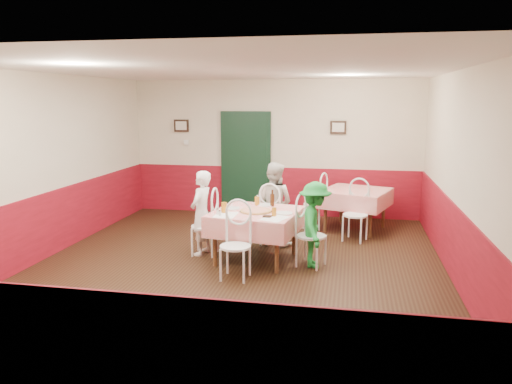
% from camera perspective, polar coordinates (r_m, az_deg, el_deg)
% --- Properties ---
extents(floor, '(7.00, 7.00, 0.00)m').
position_cam_1_polar(floor, '(7.33, -2.23, -8.61)').
color(floor, black).
rests_on(floor, ground).
extents(ceiling, '(7.00, 7.00, 0.00)m').
position_cam_1_polar(ceiling, '(6.93, -2.40, 13.81)').
color(ceiling, white).
rests_on(ceiling, back_wall).
extents(back_wall, '(6.00, 0.10, 2.80)m').
position_cam_1_polar(back_wall, '(10.41, 2.12, 5.02)').
color(back_wall, beige).
rests_on(back_wall, ground).
extents(front_wall, '(6.00, 0.10, 2.80)m').
position_cam_1_polar(front_wall, '(3.74, -14.72, -5.40)').
color(front_wall, beige).
rests_on(front_wall, ground).
extents(left_wall, '(0.10, 7.00, 2.80)m').
position_cam_1_polar(left_wall, '(8.21, -23.16, 2.68)').
color(left_wall, beige).
rests_on(left_wall, ground).
extents(right_wall, '(0.10, 7.00, 2.80)m').
position_cam_1_polar(right_wall, '(6.96, 22.52, 1.43)').
color(right_wall, beige).
rests_on(right_wall, ground).
extents(wainscot_back, '(6.00, 0.03, 1.00)m').
position_cam_1_polar(wainscot_back, '(10.52, 2.07, 0.12)').
color(wainscot_back, maroon).
rests_on(wainscot_back, ground).
extents(wainscot_front, '(6.00, 0.03, 1.00)m').
position_cam_1_polar(wainscot_front, '(4.09, -14.01, -17.56)').
color(wainscot_front, maroon).
rests_on(wainscot_front, ground).
extents(wainscot_left, '(0.03, 7.00, 1.00)m').
position_cam_1_polar(wainscot_left, '(8.36, -22.63, -3.44)').
color(wainscot_left, maroon).
rests_on(wainscot_left, ground).
extents(wainscot_right, '(0.03, 7.00, 1.00)m').
position_cam_1_polar(wainscot_right, '(7.14, 21.89, -5.71)').
color(wainscot_right, maroon).
rests_on(wainscot_right, ground).
extents(door, '(0.96, 0.06, 2.10)m').
position_cam_1_polar(door, '(10.51, -1.18, 3.15)').
color(door, black).
rests_on(door, ground).
extents(picture_left, '(0.32, 0.03, 0.26)m').
position_cam_1_polar(picture_left, '(10.82, -8.53, 7.51)').
color(picture_left, black).
rests_on(picture_left, back_wall).
extents(picture_right, '(0.32, 0.03, 0.26)m').
position_cam_1_polar(picture_right, '(10.21, 9.38, 7.31)').
color(picture_right, black).
rests_on(picture_right, back_wall).
extents(thermostat, '(0.10, 0.03, 0.10)m').
position_cam_1_polar(thermostat, '(10.81, -7.97, 5.66)').
color(thermostat, white).
rests_on(thermostat, back_wall).
extents(main_table, '(1.38, 1.38, 0.77)m').
position_cam_1_polar(main_table, '(7.55, 0.00, -5.04)').
color(main_table, red).
rests_on(main_table, ground).
extents(second_table, '(1.42, 1.42, 0.77)m').
position_cam_1_polar(second_table, '(9.46, 11.25, -2.03)').
color(second_table, red).
rests_on(second_table, ground).
extents(chair_left, '(0.42, 0.42, 0.90)m').
position_cam_1_polar(chair_left, '(7.84, -5.89, -3.94)').
color(chair_left, white).
rests_on(chair_left, ground).
extents(chair_right, '(0.53, 0.53, 0.90)m').
position_cam_1_polar(chair_right, '(7.31, 6.33, -5.03)').
color(chair_right, white).
rests_on(chair_right, ground).
extents(chair_far, '(0.47, 0.47, 0.90)m').
position_cam_1_polar(chair_far, '(8.31, 1.93, -3.05)').
color(chair_far, white).
rests_on(chair_far, ground).
extents(chair_near, '(0.44, 0.44, 0.90)m').
position_cam_1_polar(chair_near, '(6.76, -2.38, -6.26)').
color(chair_near, white).
rests_on(chair_near, ground).
extents(chair_second_a, '(0.53, 0.53, 0.90)m').
position_cam_1_polar(chair_second_a, '(9.47, 6.73, -1.43)').
color(chair_second_a, white).
rests_on(chair_second_a, ground).
extents(chair_second_b, '(0.53, 0.53, 0.90)m').
position_cam_1_polar(chair_second_b, '(8.72, 11.28, -2.61)').
color(chair_second_b, white).
rests_on(chair_second_b, ground).
extents(pizza, '(0.52, 0.52, 0.03)m').
position_cam_1_polar(pizza, '(7.40, -0.04, -2.17)').
color(pizza, '#B74723').
rests_on(pizza, main_table).
extents(plate_left, '(0.28, 0.28, 0.01)m').
position_cam_1_polar(plate_left, '(7.62, -2.83, -1.87)').
color(plate_left, white).
rests_on(plate_left, main_table).
extents(plate_right, '(0.28, 0.28, 0.01)m').
position_cam_1_polar(plate_right, '(7.30, 3.25, -2.42)').
color(plate_right, white).
rests_on(plate_right, main_table).
extents(plate_far, '(0.28, 0.28, 0.01)m').
position_cam_1_polar(plate_far, '(7.85, 1.11, -1.49)').
color(plate_far, white).
rests_on(plate_far, main_table).
extents(glass_a, '(0.09, 0.09, 0.15)m').
position_cam_1_polar(glass_a, '(7.35, -3.67, -1.79)').
color(glass_a, '#BF7219').
rests_on(glass_a, main_table).
extents(glass_b, '(0.08, 0.08, 0.13)m').
position_cam_1_polar(glass_b, '(7.12, 2.08, -2.29)').
color(glass_b, '#BF7219').
rests_on(glass_b, main_table).
extents(glass_c, '(0.08, 0.08, 0.14)m').
position_cam_1_polar(glass_c, '(7.84, 0.12, -1.04)').
color(glass_c, '#BF7219').
rests_on(glass_c, main_table).
extents(beer_bottle, '(0.07, 0.07, 0.23)m').
position_cam_1_polar(beer_bottle, '(7.77, 1.87, -0.78)').
color(beer_bottle, '#381C0A').
rests_on(beer_bottle, main_table).
extents(shaker_a, '(0.04, 0.04, 0.09)m').
position_cam_1_polar(shaker_a, '(7.24, -4.42, -2.25)').
color(shaker_a, silver).
rests_on(shaker_a, main_table).
extents(shaker_b, '(0.04, 0.04, 0.09)m').
position_cam_1_polar(shaker_b, '(7.14, -4.15, -2.43)').
color(shaker_b, silver).
rests_on(shaker_b, main_table).
extents(shaker_c, '(0.04, 0.04, 0.09)m').
position_cam_1_polar(shaker_c, '(7.27, -4.38, -2.20)').
color(shaker_c, '#B23319').
rests_on(shaker_c, main_table).
extents(menu_left, '(0.30, 0.40, 0.00)m').
position_cam_1_polar(menu_left, '(7.22, -3.48, -2.62)').
color(menu_left, white).
rests_on(menu_left, main_table).
extents(menu_right, '(0.42, 0.48, 0.00)m').
position_cam_1_polar(menu_right, '(7.01, 2.17, -3.02)').
color(menu_right, white).
rests_on(menu_right, main_table).
extents(wallet, '(0.12, 0.10, 0.02)m').
position_cam_1_polar(wallet, '(7.08, 1.29, -2.80)').
color(wallet, black).
rests_on(wallet, main_table).
extents(diner_left, '(0.40, 0.53, 1.33)m').
position_cam_1_polar(diner_left, '(7.81, -6.25, -2.39)').
color(diner_left, gray).
rests_on(diner_left, ground).
extents(diner_far, '(0.81, 0.72, 1.39)m').
position_cam_1_polar(diner_far, '(8.31, 2.04, -1.34)').
color(diner_far, gray).
rests_on(diner_far, ground).
extents(diner_right, '(0.54, 0.85, 1.25)m').
position_cam_1_polar(diner_right, '(7.25, 6.75, -3.73)').
color(diner_right, gray).
rests_on(diner_right, ground).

